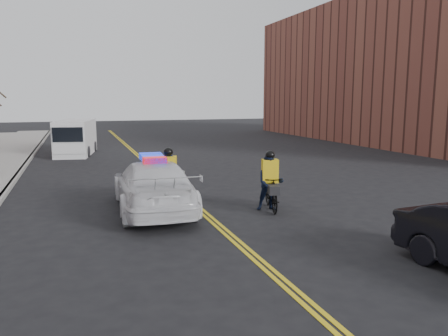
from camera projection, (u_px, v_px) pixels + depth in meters
ground at (217, 225)px, 11.83m from camera, size 120.00×120.00×0.00m
center_line_left at (160, 176)px, 19.29m from camera, size 0.10×60.00×0.01m
center_line_right at (163, 176)px, 19.34m from camera, size 0.10×60.00×0.01m
curb at (12, 183)px, 17.39m from camera, size 0.20×60.00×0.15m
building_across at (409, 72)px, 34.82m from camera, size 12.00×30.00×11.00m
police_cruiser at (153, 186)px, 13.20m from camera, size 2.40×5.42×1.71m
cargo_van at (75, 138)px, 26.65m from camera, size 2.64×5.23×2.10m
cyclist_near at (169, 186)px, 13.78m from camera, size 1.23×2.03×1.88m
cyclist_far at (270, 187)px, 13.29m from camera, size 0.95×1.89×1.84m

